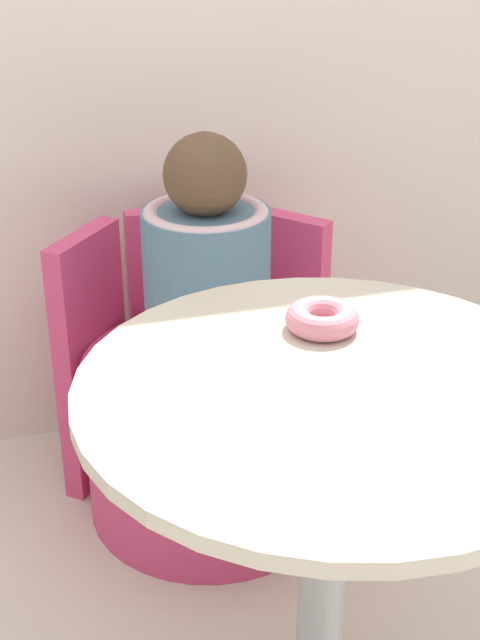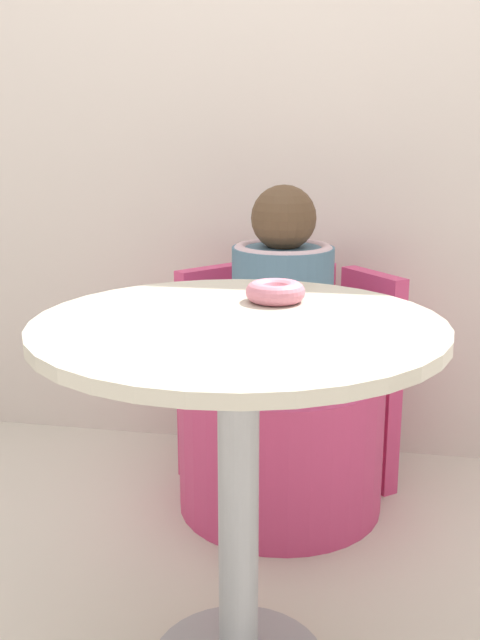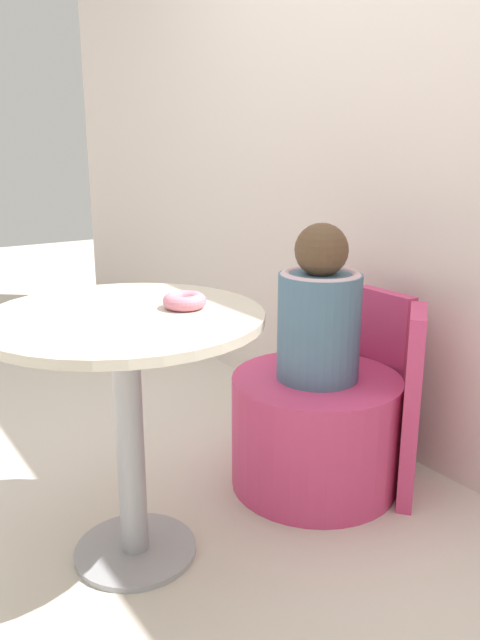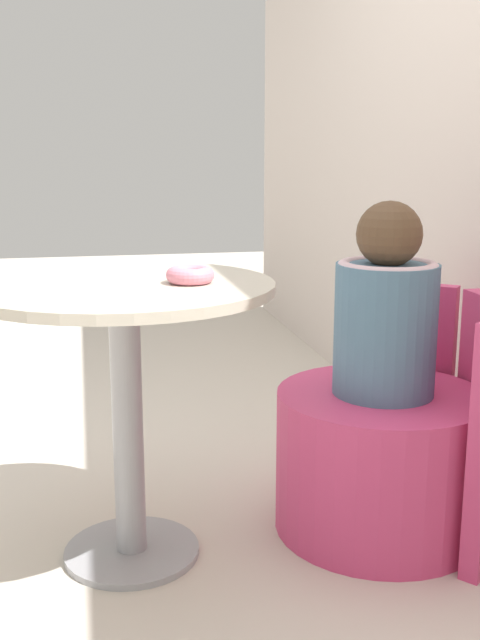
{
  "view_description": "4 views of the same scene",
  "coord_description": "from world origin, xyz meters",
  "px_view_note": "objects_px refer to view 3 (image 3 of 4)",
  "views": [
    {
      "loc": [
        -0.35,
        -1.03,
        1.37
      ],
      "look_at": [
        0.05,
        0.32,
        0.67
      ],
      "focal_mm": 50.0,
      "sensor_mm": 36.0,
      "label": 1
    },
    {
      "loc": [
        0.33,
        -1.28,
        1.07
      ],
      "look_at": [
        0.02,
        0.36,
        0.63
      ],
      "focal_mm": 42.0,
      "sensor_mm": 36.0,
      "label": 2
    },
    {
      "loc": [
        1.56,
        -0.65,
        1.15
      ],
      "look_at": [
        0.11,
        0.34,
        0.66
      ],
      "focal_mm": 35.0,
      "sensor_mm": 36.0,
      "label": 3
    },
    {
      "loc": [
        1.91,
        -0.11,
        1.03
      ],
      "look_at": [
        0.05,
        0.29,
        0.61
      ],
      "focal_mm": 42.0,
      "sensor_mm": 36.0,
      "label": 4
    }
  ],
  "objects_px": {
    "round_table": "(126,372)",
    "donut": "(185,301)",
    "child_figure": "(319,312)",
    "tub_chair": "(315,431)"
  },
  "relations": [
    {
      "from": "child_figure",
      "to": "donut",
      "type": "bearing_deg",
      "value": -84.2
    },
    {
      "from": "tub_chair",
      "to": "donut",
      "type": "bearing_deg",
      "value": -84.2
    },
    {
      "from": "round_table",
      "to": "tub_chair",
      "type": "height_order",
      "value": "round_table"
    },
    {
      "from": "round_table",
      "to": "donut",
      "type": "height_order",
      "value": "donut"
    },
    {
      "from": "tub_chair",
      "to": "donut",
      "type": "xyz_separation_m",
      "value": [
        0.05,
        -0.53,
        0.55
      ]
    },
    {
      "from": "round_table",
      "to": "child_figure",
      "type": "xyz_separation_m",
      "value": [
        -0.01,
        0.69,
        0.06
      ]
    },
    {
      "from": "tub_chair",
      "to": "child_figure",
      "type": "relative_size",
      "value": 1.11
    },
    {
      "from": "tub_chair",
      "to": "child_figure",
      "type": "bearing_deg",
      "value": 180.0
    },
    {
      "from": "round_table",
      "to": "tub_chair",
      "type": "bearing_deg",
      "value": 90.84
    },
    {
      "from": "round_table",
      "to": "child_figure",
      "type": "relative_size",
      "value": 1.44
    }
  ]
}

